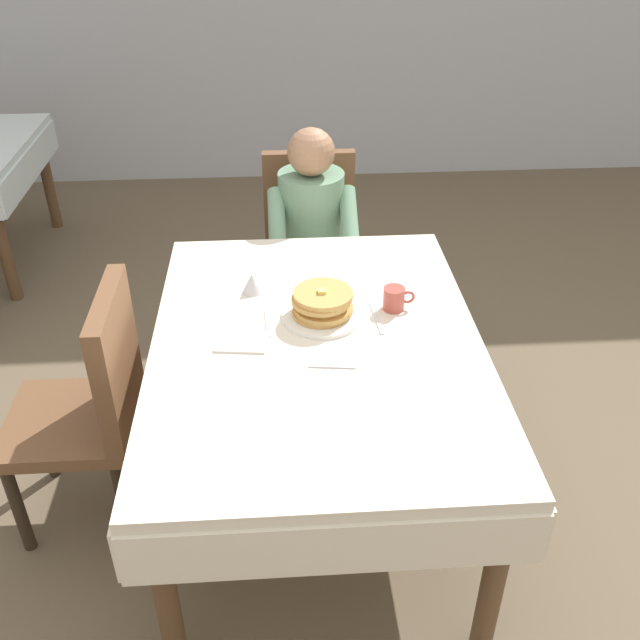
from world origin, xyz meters
name	(u,v)px	position (x,y,z in m)	size (l,w,h in m)	color
ground_plane	(317,494)	(0.00, 0.00, 0.00)	(14.00, 14.00, 0.00)	brown
dining_table_main	(317,361)	(0.00, 0.00, 0.65)	(1.12, 1.52, 0.74)	silver
chair_diner	(310,238)	(0.04, 1.17, 0.53)	(0.44, 0.45, 0.93)	brown
diner_person	(312,226)	(0.04, 1.01, 0.67)	(0.40, 0.43, 1.12)	gray
chair_left_side	(94,398)	(-0.77, 0.00, 0.53)	(0.45, 0.44, 0.93)	brown
plate_breakfast	(322,316)	(0.03, 0.13, 0.75)	(0.28, 0.28, 0.02)	white
breakfast_stack	(322,303)	(0.03, 0.13, 0.80)	(0.21, 0.21, 0.10)	tan
cup_coffee	(395,299)	(0.29, 0.17, 0.78)	(0.11, 0.08, 0.08)	#B24C42
syrup_pitcher	(252,283)	(-0.22, 0.32, 0.78)	(0.08, 0.08, 0.07)	silver
fork_left_of_plate	(268,322)	(-0.16, 0.11, 0.74)	(0.18, 0.01, 0.01)	silver
knife_right_of_plate	(377,318)	(0.22, 0.11, 0.74)	(0.20, 0.01, 0.01)	silver
spoon_near_edge	(332,366)	(0.04, -0.16, 0.74)	(0.15, 0.01, 0.01)	silver
napkin_folded	(242,342)	(-0.25, -0.01, 0.74)	(0.17, 0.12, 0.01)	white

